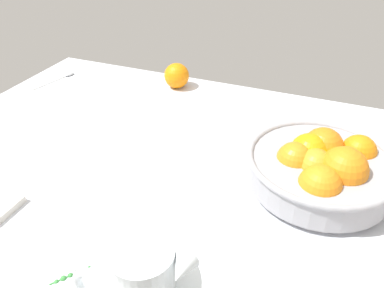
% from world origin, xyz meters
% --- Properties ---
extents(ground_plane, '(1.30, 0.87, 0.03)m').
position_xyz_m(ground_plane, '(0.00, 0.00, -0.01)').
color(ground_plane, silver).
extents(fruit_bowl, '(0.28, 0.28, 0.11)m').
position_xyz_m(fruit_bowl, '(0.25, 0.04, 0.05)').
color(fruit_bowl, '#99999E').
rests_on(fruit_bowl, ground_plane).
extents(loose_orange_1, '(0.07, 0.07, 0.07)m').
position_xyz_m(loose_orange_1, '(-0.20, 0.36, 0.04)').
color(loose_orange_1, orange).
rests_on(loose_orange_1, ground_plane).
extents(spoon, '(0.05, 0.15, 0.01)m').
position_xyz_m(spoon, '(-0.56, 0.27, 0.00)').
color(spoon, silver).
rests_on(spoon, ground_plane).
extents(herb_sprig_0, '(0.03, 0.05, 0.01)m').
position_xyz_m(herb_sprig_0, '(0.07, -0.23, 0.00)').
color(herb_sprig_0, '#4E802F').
rests_on(herb_sprig_0, ground_plane).
extents(herb_sprig_1, '(0.04, 0.05, 0.01)m').
position_xyz_m(herb_sprig_1, '(-0.07, -0.32, 0.00)').
color(herb_sprig_1, '#3B8C3E').
rests_on(herb_sprig_1, ground_plane).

